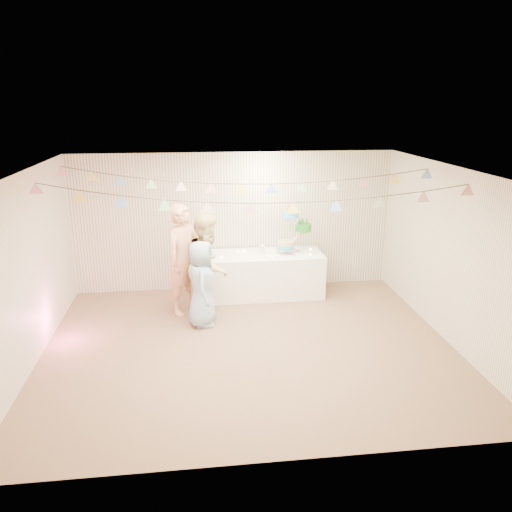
{
  "coord_description": "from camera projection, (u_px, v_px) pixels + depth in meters",
  "views": [
    {
      "loc": [
        -0.71,
        -6.64,
        3.51
      ],
      "look_at": [
        0.2,
        0.8,
        1.15
      ],
      "focal_mm": 35.0,
      "sensor_mm": 36.0,
      "label": 1
    }
  ],
  "objects": [
    {
      "name": "front_wall",
      "position": [
        278.0,
        347.0,
        4.67
      ],
      "size": [
        6.0,
        6.0,
        0.0
      ],
      "primitive_type": "plane",
      "color": "silver",
      "rests_on": "ground"
    },
    {
      "name": "cake_stand",
      "position": [
        294.0,
        233.0,
        9.16
      ],
      "size": [
        0.73,
        0.43,
        0.82
      ],
      "primitive_type": null,
      "color": "silver",
      "rests_on": "table"
    },
    {
      "name": "platter",
      "position": [
        231.0,
        258.0,
        9.05
      ],
      "size": [
        0.31,
        0.31,
        0.02
      ],
      "primitive_type": "cylinder",
      "color": "white",
      "rests_on": "table"
    },
    {
      "name": "person_adult_a",
      "position": [
        184.0,
        260.0,
        8.34
      ],
      "size": [
        0.81,
        0.81,
        1.9
      ],
      "primitive_type": "imported",
      "rotation": [
        0.0,
        0.0,
        0.81
      ],
      "color": "tan",
      "rests_on": "floor"
    },
    {
      "name": "tealight_6",
      "position": [
        238.0,
        251.0,
        9.28
      ],
      "size": [
        0.04,
        0.04,
        0.03
      ],
      "primitive_type": "cylinder",
      "color": "#FFD88C",
      "rests_on": "table"
    },
    {
      "name": "tealight_5",
      "position": [
        311.0,
        249.0,
        9.4
      ],
      "size": [
        0.04,
        0.04,
        0.03
      ],
      "primitive_type": "cylinder",
      "color": "#FFD88C",
      "rests_on": "table"
    },
    {
      "name": "bunting_front",
      "position": [
        250.0,
        194.0,
        6.54
      ],
      "size": [
        5.6,
        0.9,
        0.36
      ],
      "primitive_type": null,
      "color": "#72A5E5",
      "rests_on": "ceiling"
    },
    {
      "name": "tealight_1",
      "position": [
        245.0,
        251.0,
        9.28
      ],
      "size": [
        0.04,
        0.04,
        0.03
      ],
      "primitive_type": "cylinder",
      "color": "#FFD88C",
      "rests_on": "table"
    },
    {
      "name": "cake_bottom",
      "position": [
        286.0,
        251.0,
        9.18
      ],
      "size": [
        0.31,
        0.31,
        0.15
      ],
      "primitive_type": null,
      "color": "#2BB6CA",
      "rests_on": "cake_stand"
    },
    {
      "name": "cake_middle",
      "position": [
        302.0,
        234.0,
        9.28
      ],
      "size": [
        0.27,
        0.27,
        0.22
      ],
      "primitive_type": null,
      "color": "#20851D",
      "rests_on": "cake_stand"
    },
    {
      "name": "cake_top_tier",
      "position": [
        291.0,
        222.0,
        9.06
      ],
      "size": [
        0.25,
        0.25,
        0.19
      ],
      "primitive_type": null,
      "color": "#4DADF2",
      "rests_on": "cake_stand"
    },
    {
      "name": "tealight_0",
      "position": [
        221.0,
        257.0,
        8.92
      ],
      "size": [
        0.04,
        0.04,
        0.03
      ],
      "primitive_type": "cylinder",
      "color": "#FFD88C",
      "rests_on": "table"
    },
    {
      "name": "right_wall",
      "position": [
        450.0,
        256.0,
        7.38
      ],
      "size": [
        5.0,
        5.0,
        0.0
      ],
      "primitive_type": "plane",
      "color": "silver",
      "rests_on": "ground"
    },
    {
      "name": "tealight_2",
      "position": [
        272.0,
        256.0,
        8.95
      ],
      "size": [
        0.04,
        0.04,
        0.03
      ],
      "primitive_type": "cylinder",
      "color": "#FFD88C",
      "rests_on": "table"
    },
    {
      "name": "person_adult_b",
      "position": [
        208.0,
        266.0,
        8.22
      ],
      "size": [
        0.85,
        1.0,
        1.78
      ],
      "primitive_type": "imported",
      "rotation": [
        0.0,
        0.0,
        1.34
      ],
      "color": "#DBC986",
      "rests_on": "floor"
    },
    {
      "name": "table",
      "position": [
        264.0,
        274.0,
        9.27
      ],
      "size": [
        2.13,
        0.85,
        0.8
      ],
      "primitive_type": "cube",
      "color": "white",
      "rests_on": "floor"
    },
    {
      "name": "ceiling",
      "position": [
        248.0,
        171.0,
        6.64
      ],
      "size": [
        6.0,
        6.0,
        0.0
      ],
      "primitive_type": "plane",
      "color": "silver",
      "rests_on": "ground"
    },
    {
      "name": "person_child",
      "position": [
        202.0,
        284.0,
        7.94
      ],
      "size": [
        0.45,
        0.69,
        1.41
      ],
      "primitive_type": "imported",
      "rotation": [
        0.0,
        0.0,
        1.56
      ],
      "color": "#8FADCA",
      "rests_on": "floor"
    },
    {
      "name": "posy",
      "position": [
        262.0,
        251.0,
        9.19
      ],
      "size": [
        0.14,
        0.14,
        0.17
      ],
      "primitive_type": null,
      "color": "white",
      "rests_on": "table"
    },
    {
      "name": "floor",
      "position": [
        249.0,
        346.0,
        7.42
      ],
      "size": [
        6.0,
        6.0,
        0.0
      ],
      "primitive_type": "plane",
      "color": "brown",
      "rests_on": "ground"
    },
    {
      "name": "tealight_3",
      "position": [
        281.0,
        249.0,
        9.4
      ],
      "size": [
        0.04,
        0.04,
        0.03
      ],
      "primitive_type": "cylinder",
      "color": "#FFD88C",
      "rests_on": "table"
    },
    {
      "name": "bunting_back",
      "position": [
        241.0,
        177.0,
        7.76
      ],
      "size": [
        5.6,
        1.1,
        0.4
      ],
      "primitive_type": null,
      "color": "pink",
      "rests_on": "ceiling"
    },
    {
      "name": "tealight_4",
      "position": [
        310.0,
        254.0,
        9.08
      ],
      "size": [
        0.04,
        0.04,
        0.03
      ],
      "primitive_type": "cylinder",
      "color": "#FFD88C",
      "rests_on": "table"
    },
    {
      "name": "left_wall",
      "position": [
        27.0,
        272.0,
        6.68
      ],
      "size": [
        5.0,
        5.0,
        0.0
      ],
      "primitive_type": "plane",
      "color": "silver",
      "rests_on": "ground"
    },
    {
      "name": "back_wall",
      "position": [
        235.0,
        222.0,
        9.4
      ],
      "size": [
        6.0,
        6.0,
        0.0
      ],
      "primitive_type": "plane",
      "color": "silver",
      "rests_on": "ground"
    }
  ]
}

